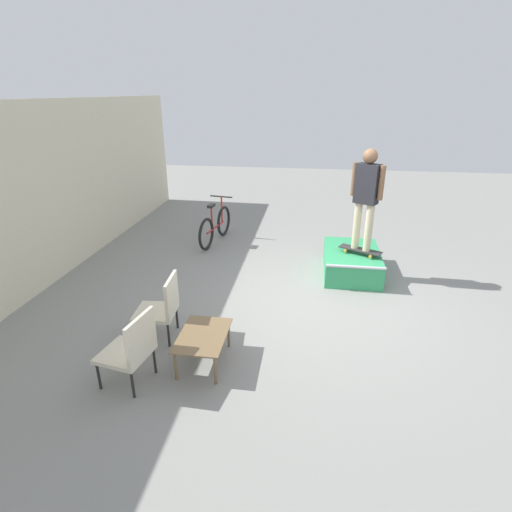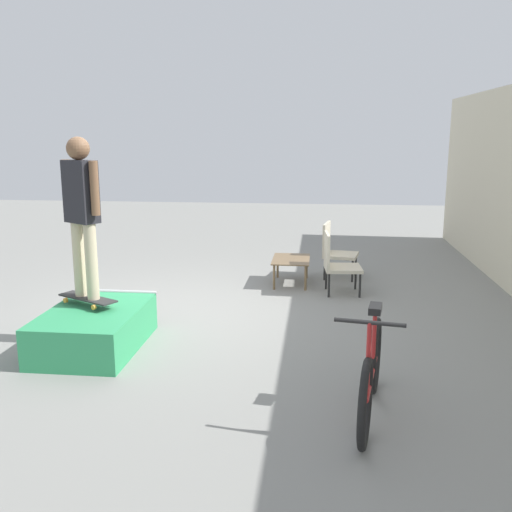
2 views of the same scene
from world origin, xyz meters
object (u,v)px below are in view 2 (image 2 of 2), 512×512
(skate_ramp_box, at_px, (95,329))
(bicycle, at_px, (371,375))
(patio_chair_left, at_px, (335,249))
(coffee_table, at_px, (291,262))
(patio_chair_right, at_px, (337,262))
(person_skater, at_px, (82,205))
(skateboard_on_ramp, at_px, (88,298))

(skate_ramp_box, xyz_separation_m, bicycle, (1.24, 2.84, 0.15))
(patio_chair_left, bearing_deg, coffee_table, 135.07)
(patio_chair_left, bearing_deg, patio_chair_right, -169.86)
(bicycle, bearing_deg, person_skater, -105.31)
(skate_ramp_box, relative_size, coffee_table, 1.76)
(patio_chair_left, bearing_deg, bicycle, -167.63)
(skateboard_on_ramp, distance_m, person_skater, 1.03)
(skateboard_on_ramp, relative_size, patio_chair_right, 0.85)
(coffee_table, relative_size, bicycle, 0.51)
(patio_chair_right, bearing_deg, skate_ramp_box, 128.45)
(skateboard_on_ramp, height_order, person_skater, person_skater)
(coffee_table, relative_size, patio_chair_right, 0.94)
(person_skater, distance_m, bicycle, 3.47)
(skateboard_on_ramp, bearing_deg, patio_chair_right, 67.77)
(bicycle, bearing_deg, coffee_table, -158.77)
(skate_ramp_box, bearing_deg, person_skater, -140.26)
(skateboard_on_ramp, xyz_separation_m, coffee_table, (-2.80, 2.10, -0.16))
(skate_ramp_box, height_order, patio_chair_right, patio_chair_right)
(skateboard_on_ramp, distance_m, coffee_table, 3.51)
(patio_chair_right, bearing_deg, patio_chair_left, -4.60)
(person_skater, xyz_separation_m, patio_chair_right, (-2.34, 2.78, -1.08))
(skateboard_on_ramp, height_order, bicycle, bicycle)
(patio_chair_right, height_order, bicycle, bicycle)
(skateboard_on_ramp, height_order, coffee_table, skateboard_on_ramp)
(skate_ramp_box, bearing_deg, patio_chair_right, 132.97)
(skateboard_on_ramp, xyz_separation_m, patio_chair_right, (-2.34, 2.78, -0.04))
(skate_ramp_box, bearing_deg, coffee_table, 146.04)
(skateboard_on_ramp, bearing_deg, bicycle, 2.72)
(person_skater, xyz_separation_m, bicycle, (1.38, 2.96, -1.18))
(skate_ramp_box, height_order, bicycle, bicycle)
(person_skater, height_order, patio_chair_right, person_skater)
(person_skater, bearing_deg, skate_ramp_box, -18.68)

